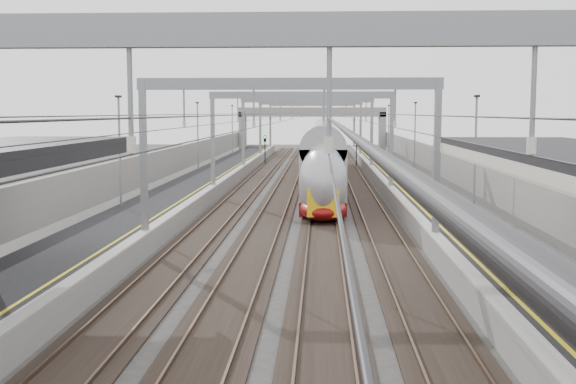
# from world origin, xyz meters

# --- Properties ---
(platform_left) EXTENTS (4.00, 120.00, 1.00)m
(platform_left) POSITION_xyz_m (-8.00, 45.00, 0.50)
(platform_left) COLOR black
(platform_left) RESTS_ON ground
(platform_right) EXTENTS (4.00, 120.00, 1.00)m
(platform_right) POSITION_xyz_m (8.00, 45.00, 0.50)
(platform_right) COLOR black
(platform_right) RESTS_ON ground
(tracks) EXTENTS (11.40, 140.00, 0.20)m
(tracks) POSITION_xyz_m (0.00, 45.00, 0.05)
(tracks) COLOR black
(tracks) RESTS_ON ground
(overhead_line) EXTENTS (13.00, 140.00, 6.60)m
(overhead_line) POSITION_xyz_m (0.00, 51.62, 6.14)
(overhead_line) COLOR gray
(overhead_line) RESTS_ON platform_left
(overbridge) EXTENTS (22.00, 2.20, 6.90)m
(overbridge) POSITION_xyz_m (0.00, 100.00, 5.31)
(overbridge) COLOR gray
(overbridge) RESTS_ON ground
(wall_left) EXTENTS (0.30, 120.00, 3.20)m
(wall_left) POSITION_xyz_m (-11.20, 45.00, 1.60)
(wall_left) COLOR gray
(wall_left) RESTS_ON ground
(wall_right) EXTENTS (0.30, 120.00, 3.20)m
(wall_right) POSITION_xyz_m (11.20, 45.00, 1.60)
(wall_right) COLOR gray
(wall_right) RESTS_ON ground
(train) EXTENTS (2.73, 49.84, 4.32)m
(train) POSITION_xyz_m (1.50, 52.62, 2.12)
(train) COLOR maroon
(train) RESTS_ON ground
(signal_green) EXTENTS (0.32, 0.32, 3.48)m
(signal_green) POSITION_xyz_m (-5.20, 75.41, 2.42)
(signal_green) COLOR black
(signal_green) RESTS_ON ground
(signal_red_near) EXTENTS (0.32, 0.32, 3.48)m
(signal_red_near) POSITION_xyz_m (3.20, 70.95, 2.42)
(signal_red_near) COLOR black
(signal_red_near) RESTS_ON ground
(signal_red_far) EXTENTS (0.32, 0.32, 3.48)m
(signal_red_far) POSITION_xyz_m (5.40, 73.55, 2.42)
(signal_red_far) COLOR black
(signal_red_far) RESTS_ON ground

